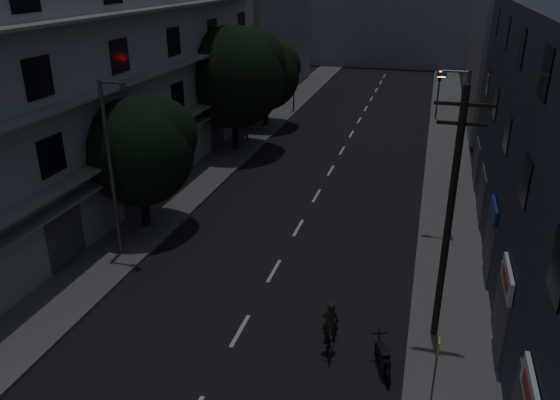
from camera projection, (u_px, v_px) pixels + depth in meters
The scene contains 20 objects.
ground at pixel (332, 168), 36.55m from camera, with size 160.00×160.00×0.00m, color black.
sidewalk_left at pixel (227, 158), 38.38m from camera, with size 3.00×90.00×0.15m, color #565659.
sidewalk_right at pixel (448, 178), 34.67m from camera, with size 3.00×90.00×0.15m, color #565659.
lane_markings at pixel (347, 142), 42.09m from camera, with size 0.15×60.50×0.01m.
building_left at pixel (103, 72), 30.57m from camera, with size 7.00×36.00×14.00m.
building_far_left at pixel (262, 14), 56.78m from camera, with size 6.00×20.00×16.00m, color slate.
building_far_right at pixel (512, 43), 46.11m from camera, with size 6.00×20.00×13.00m, color slate.
building_far_end at pixel (394, 27), 74.49m from camera, with size 24.00×8.00×10.00m, color slate.
tree_near at pixel (140, 147), 26.57m from camera, with size 5.39×5.39×6.64m.
tree_mid at pixel (235, 73), 37.95m from camera, with size 7.09×7.09×8.72m.
tree_far at pixel (266, 73), 44.61m from camera, with size 5.55×5.55×6.86m.
traffic_signal_far_right at pixel (439, 84), 47.35m from camera, with size 0.28×0.37×4.10m.
traffic_signal_far_left at pixel (294, 78), 49.86m from camera, with size 0.28×0.37×4.10m.
street_lamp_left_near at pixel (112, 162), 23.68m from camera, with size 1.51×0.25×8.00m.
street_lamp_right at pixel (457, 146), 25.84m from camera, with size 1.51×0.25×8.00m.
street_lamp_left_far at pixel (247, 83), 39.83m from camera, with size 1.51×0.25×8.00m.
utility_pole at pixel (450, 215), 17.92m from camera, with size 1.80×0.24×9.00m.
bus_stop_sign at pixel (436, 363), 15.68m from camera, with size 0.06×0.35×2.52m.
motorcycle at pixel (383, 359), 17.97m from camera, with size 0.85×1.80×1.21m.
cyclist at pixel (330, 335), 18.80m from camera, with size 0.91×1.68×2.02m.
Camera 1 is at (5.90, -9.15, 12.33)m, focal length 35.00 mm.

